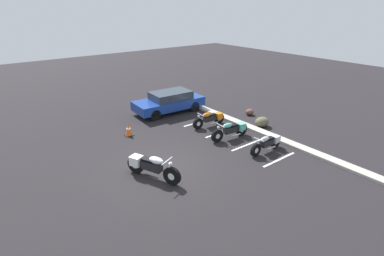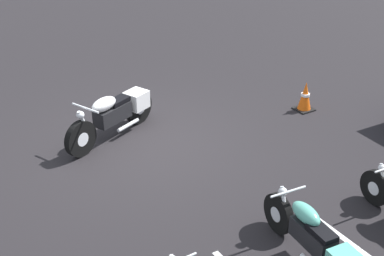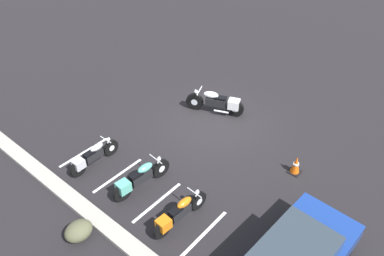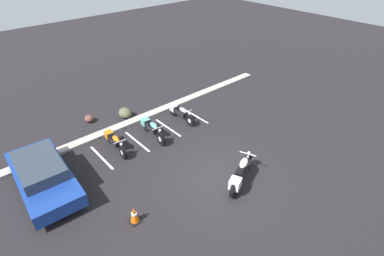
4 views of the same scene
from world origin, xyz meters
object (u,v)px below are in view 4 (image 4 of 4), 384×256
at_px(landscape_rock_1, 125,113).
at_px(traffic_cone, 134,215).
at_px(parked_bike_2, 180,113).
at_px(parked_bike_0, 114,141).
at_px(motorcycle_white_featured, 241,174).
at_px(landscape_rock_0, 89,119).
at_px(car_blue, 42,175).
at_px(parked_bike_1, 152,128).

xyz_separation_m(landscape_rock_1, traffic_cone, (-3.38, -6.35, 0.05)).
bearing_deg(parked_bike_2, traffic_cone, -52.95).
height_order(parked_bike_0, landscape_rock_1, parked_bike_0).
relative_size(motorcycle_white_featured, traffic_cone, 3.40).
distance_m(motorcycle_white_featured, landscape_rock_0, 8.72).
xyz_separation_m(parked_bike_0, car_blue, (-3.31, -0.50, 0.25)).
xyz_separation_m(parked_bike_2, traffic_cone, (-5.48, -4.22, -0.10)).
bearing_deg(parked_bike_1, traffic_cone, -35.56).
relative_size(parked_bike_2, landscape_rock_0, 3.95).
distance_m(parked_bike_2, landscape_rock_0, 4.83).
bearing_deg(traffic_cone, car_blue, 115.41).
bearing_deg(car_blue, motorcycle_white_featured, 53.80).
bearing_deg(landscape_rock_0, car_blue, -134.38).
height_order(parked_bike_1, landscape_rock_1, parked_bike_1).
distance_m(parked_bike_1, traffic_cone, 5.23).
bearing_deg(parked_bike_1, motorcycle_white_featured, 13.83).
distance_m(motorcycle_white_featured, parked_bike_1, 5.14).
distance_m(parked_bike_0, parked_bike_2, 3.92).
bearing_deg(parked_bike_2, motorcycle_white_featured, -14.19).
relative_size(parked_bike_1, car_blue, 0.50).
bearing_deg(parked_bike_1, landscape_rock_0, -146.16).
distance_m(car_blue, landscape_rock_1, 5.79).
height_order(parked_bike_0, traffic_cone, parked_bike_0).
xyz_separation_m(parked_bike_0, parked_bike_2, (3.92, 0.04, -0.01)).
distance_m(parked_bike_1, parked_bike_2, 2.05).
distance_m(car_blue, landscape_rock_0, 4.96).
xyz_separation_m(motorcycle_white_featured, parked_bike_1, (-0.73, 5.08, -0.05)).
bearing_deg(parked_bike_2, landscape_rock_0, -128.82).
height_order(motorcycle_white_featured, landscape_rock_0, motorcycle_white_featured).
relative_size(motorcycle_white_featured, landscape_rock_0, 4.56).
height_order(car_blue, landscape_rock_0, car_blue).
relative_size(parked_bike_0, landscape_rock_0, 4.08).
height_order(motorcycle_white_featured, parked_bike_0, motorcycle_white_featured).
bearing_deg(car_blue, parked_bike_0, 101.50).
height_order(parked_bike_0, parked_bike_2, parked_bike_0).
height_order(parked_bike_0, car_blue, car_blue).
bearing_deg(motorcycle_white_featured, landscape_rock_0, 83.80).
distance_m(motorcycle_white_featured, car_blue, 7.65).
bearing_deg(traffic_cone, parked_bike_2, 37.55).
distance_m(motorcycle_white_featured, landscape_rock_1, 7.54).
bearing_deg(landscape_rock_1, landscape_rock_0, 152.83).
xyz_separation_m(motorcycle_white_featured, landscape_rock_1, (-0.80, 7.50, -0.24)).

